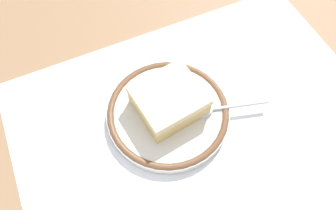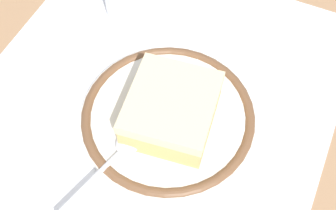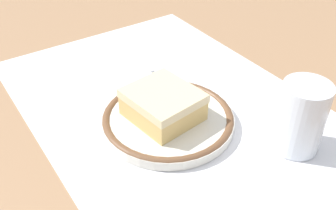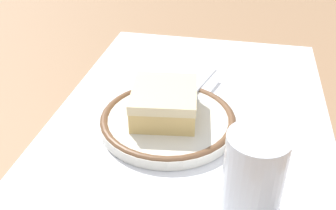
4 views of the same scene
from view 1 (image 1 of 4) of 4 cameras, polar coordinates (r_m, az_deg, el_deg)
ground_plane at (r=0.50m, az=5.39°, el=-2.85°), size 2.40×2.40×0.00m
placemat at (r=0.50m, az=5.40°, el=-2.81°), size 0.56×0.39×0.00m
plate at (r=0.50m, az=-0.00°, el=-1.40°), size 0.19×0.19×0.02m
cake_slice at (r=0.48m, az=0.16°, el=0.81°), size 0.11×0.10×0.04m
spoon at (r=0.49m, az=7.11°, el=-0.74°), size 0.13×0.05×0.01m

